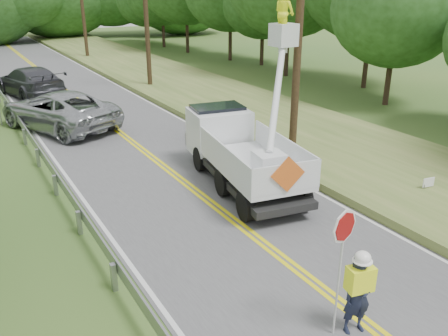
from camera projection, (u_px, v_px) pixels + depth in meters
ground at (375, 331)px, 9.46m from camera, size 140.00×140.00×0.00m
road at (132, 142)px, 20.63m from camera, size 7.20×96.00×0.03m
guardrail at (30, 139)px, 19.25m from camera, size 0.18×48.00×0.77m
utility_poles at (198, 10)px, 23.46m from camera, size 1.60×43.30×10.00m
tall_grass_verge at (263, 117)px, 23.95m from camera, size 7.00×96.00×0.30m
flagger at (358, 289)px, 9.08m from camera, size 1.11×0.53×2.77m
bucket_truck at (238, 136)px, 16.60m from camera, size 4.64×6.70×6.38m
suv_silver at (59, 110)px, 22.22m from camera, size 5.24×7.14×1.80m
suv_darkgrey at (30, 81)px, 28.70m from camera, size 3.75×6.52×1.78m
yard_sign at (428, 183)px, 15.24m from camera, size 0.45×0.10×0.65m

